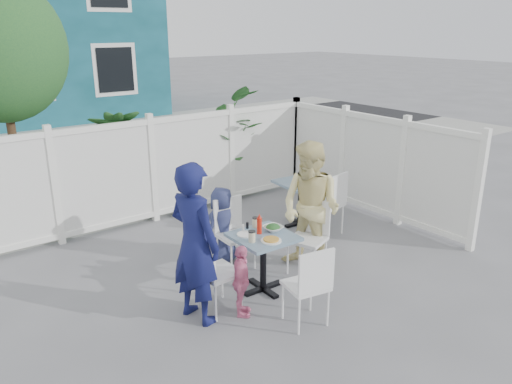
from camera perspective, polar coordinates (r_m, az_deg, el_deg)
ground at (r=6.07m, az=-1.93°, el=-10.10°), size 80.00×80.00×0.00m
near_sidewalk at (r=9.19m, az=-15.80°, el=-0.64°), size 24.00×2.60×0.01m
street at (r=12.59m, az=-22.18°, el=3.77°), size 24.00×5.00×0.01m
far_sidewalk at (r=15.55m, az=-25.35°, el=5.95°), size 24.00×1.60×0.01m
fence_back at (r=7.76m, az=-11.72°, el=2.24°), size 5.86×0.08×1.60m
fence_right at (r=8.12m, az=12.98°, el=2.86°), size 0.08×3.66×1.60m
potted_shrub_a at (r=8.29m, az=-15.13°, el=3.46°), size 1.18×1.18×1.69m
potted_shrub_b at (r=8.99m, az=-4.28°, el=5.67°), size 2.00×2.10×1.84m
main_table at (r=5.64m, az=0.84°, el=-6.41°), size 0.66×0.66×0.68m
spare_table at (r=7.54m, az=5.10°, el=0.06°), size 0.70×0.70×0.69m
chair_left at (r=5.25m, az=-5.03°, el=-8.52°), size 0.41×0.43×0.91m
chair_right at (r=6.14m, az=6.23°, el=-4.43°), size 0.51×0.52×0.90m
chair_back at (r=6.23m, az=-2.71°, el=-4.11°), size 0.42×0.40×0.88m
chair_near at (r=5.03m, az=6.20°, el=-10.11°), size 0.46×0.45×0.87m
chair_spare at (r=7.18m, az=8.58°, el=-0.88°), size 0.50×0.49×0.95m
man at (r=5.03m, az=-7.01°, el=-5.86°), size 0.53×0.69×1.69m
woman at (r=6.04m, az=6.29°, el=-1.87°), size 0.77×0.90×1.63m
boy at (r=6.33m, az=-3.90°, el=-3.85°), size 0.55×0.42×1.00m
toddler at (r=5.24m, az=-1.69°, el=-10.16°), size 0.44×0.48×0.79m
plate_main at (r=5.43m, az=1.74°, el=-5.58°), size 0.23×0.23×0.01m
plate_side at (r=5.59m, az=-1.19°, el=-4.86°), size 0.20×0.20×0.01m
salad_bowl at (r=5.70m, az=1.96°, el=-4.17°), size 0.22×0.22×0.05m
coffee_cup_a at (r=5.40m, az=-0.47°, el=-5.15°), size 0.08×0.08×0.11m
coffee_cup_b at (r=5.78m, az=-0.06°, el=-3.53°), size 0.07×0.07×0.11m
ketchup_bottle at (r=5.59m, az=0.38°, el=-3.88°), size 0.06×0.06×0.19m
salt_shaker at (r=5.69m, az=-1.50°, el=-4.10°), size 0.03×0.03×0.07m
pepper_shaker at (r=5.75m, az=-1.00°, el=-3.84°), size 0.03×0.03×0.07m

